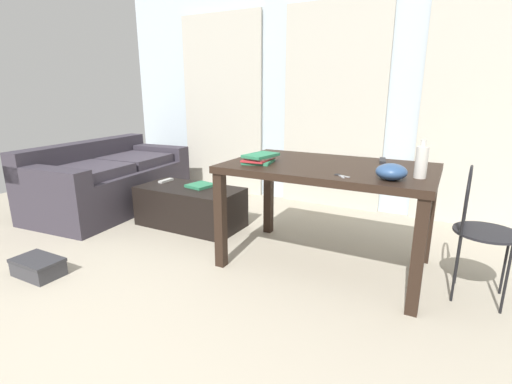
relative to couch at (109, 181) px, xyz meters
name	(u,v)px	position (x,y,z in m)	size (l,w,h in m)	color
ground_plane	(245,274)	(2.11, -0.67, -0.30)	(7.65, 7.65, 0.00)	#B2A893
wall_back	(336,86)	(2.11, 1.32, 1.01)	(5.56, 0.10, 2.63)	silver
curtains	(333,109)	(2.11, 1.24, 0.78)	(3.95, 0.03, 2.16)	beige
couch	(109,181)	(0.00, 0.00, 0.00)	(1.04, 1.80, 0.72)	#38333D
coffee_table	(191,207)	(1.14, -0.04, -0.11)	(1.00, 0.50, 0.38)	black
craft_table	(328,178)	(2.55, -0.24, 0.37)	(1.43, 0.89, 0.76)	black
wire_chair	(477,218)	(3.50, -0.24, 0.22)	(0.37, 0.38, 0.84)	black
bottle_near	(421,162)	(3.16, -0.38, 0.56)	(0.07, 0.07, 0.23)	beige
bowl	(391,172)	(3.01, -0.51, 0.51)	(0.18, 0.18, 0.10)	#2D4C7A
book_stack	(260,158)	(2.08, -0.40, 0.49)	(0.23, 0.29, 0.07)	#2D7F56
tv_remote_on_table	(383,161)	(2.87, 0.06, 0.47)	(0.04, 0.19, 0.02)	#232326
scissors	(340,175)	(2.72, -0.55, 0.46)	(0.11, 0.10, 0.00)	#9EA0A5
tv_remote_primary	(166,181)	(0.79, 0.03, 0.09)	(0.05, 0.17, 0.02)	#B7B7B2
magazine	(200,185)	(1.22, 0.03, 0.09)	(0.21, 0.22, 0.03)	#2D7F56
shoebox	(38,267)	(0.82, -1.38, -0.24)	(0.35, 0.22, 0.13)	#38383D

